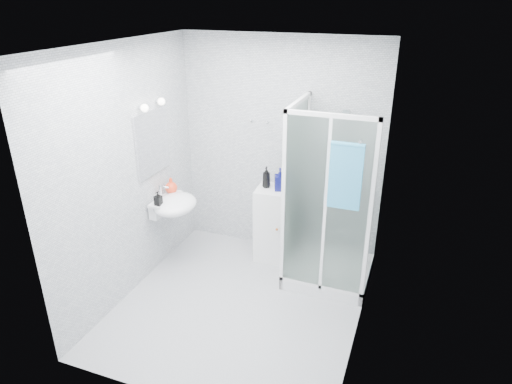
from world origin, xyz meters
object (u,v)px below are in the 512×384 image
at_px(storage_cabinet, 272,224).
at_px(soap_dispenser_orange, 171,185).
at_px(hand_towel, 346,175).
at_px(shampoo_bottle_a, 266,177).
at_px(shower_enclosure, 322,244).
at_px(shampoo_bottle_b, 280,179).
at_px(soap_dispenser_black, 158,198).
at_px(wall_basin, 173,204).

distance_m(storage_cabinet, soap_dispenser_orange, 1.27).
xyz_separation_m(hand_towel, shampoo_bottle_a, (-1.00, 0.67, -0.42)).
relative_size(shower_enclosure, shampoo_bottle_a, 8.01).
height_order(shower_enclosure, soap_dispenser_orange, shower_enclosure).
bearing_deg(shampoo_bottle_b, shower_enclosure, -23.20).
distance_m(shampoo_bottle_a, soap_dispenser_black, 1.25).
bearing_deg(shower_enclosure, shampoo_bottle_a, 160.47).
bearing_deg(soap_dispenser_orange, shampoo_bottle_a, 22.99).
distance_m(storage_cabinet, soap_dispenser_black, 1.39).
height_order(hand_towel, shampoo_bottle_b, hand_towel).
bearing_deg(hand_towel, storage_cabinet, 144.77).
height_order(hand_towel, soap_dispenser_black, hand_towel).
xyz_separation_m(shampoo_bottle_b, soap_dispenser_orange, (-1.18, -0.41, -0.09)).
distance_m(shower_enclosure, soap_dispenser_orange, 1.84).
xyz_separation_m(storage_cabinet, shampoo_bottle_b, (0.08, 0.00, 0.59)).
relative_size(soap_dispenser_orange, soap_dispenser_black, 1.16).
xyz_separation_m(wall_basin, soap_dispenser_black, (-0.07, -0.19, 0.14)).
height_order(shower_enclosure, shampoo_bottle_b, shower_enclosure).
height_order(wall_basin, soap_dispenser_black, soap_dispenser_black).
bearing_deg(soap_dispenser_orange, soap_dispenser_black, -83.83).
bearing_deg(storage_cabinet, soap_dispenser_black, -148.36).
xyz_separation_m(shower_enclosure, hand_towel, (0.26, -0.40, 1.01)).
bearing_deg(wall_basin, storage_cabinet, 29.43).
bearing_deg(soap_dispenser_orange, hand_towel, -6.70).
bearing_deg(wall_basin, soap_dispenser_orange, 124.17).
xyz_separation_m(wall_basin, shampoo_bottle_b, (1.08, 0.56, 0.25)).
relative_size(storage_cabinet, soap_dispenser_black, 5.82).
relative_size(wall_basin, soap_dispenser_black, 3.58).
relative_size(storage_cabinet, soap_dispenser_orange, 5.02).
xyz_separation_m(wall_basin, storage_cabinet, (1.00, 0.56, -0.34)).
bearing_deg(hand_towel, soap_dispenser_black, -176.96).
height_order(wall_basin, shampoo_bottle_a, shampoo_bottle_a).
relative_size(shampoo_bottle_a, soap_dispenser_orange, 1.38).
distance_m(storage_cabinet, shampoo_bottle_a, 0.59).
bearing_deg(shower_enclosure, soap_dispenser_black, -163.61).
xyz_separation_m(hand_towel, soap_dispenser_black, (-1.98, -0.10, -0.51)).
relative_size(shower_enclosure, shampoo_bottle_b, 7.63).
bearing_deg(wall_basin, shampoo_bottle_b, 27.60).
bearing_deg(soap_dispenser_black, storage_cabinet, 35.30).
xyz_separation_m(storage_cabinet, soap_dispenser_orange, (-1.10, -0.41, 0.50)).
distance_m(wall_basin, soap_dispenser_black, 0.25).
xyz_separation_m(storage_cabinet, soap_dispenser_black, (-1.06, -0.75, 0.49)).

